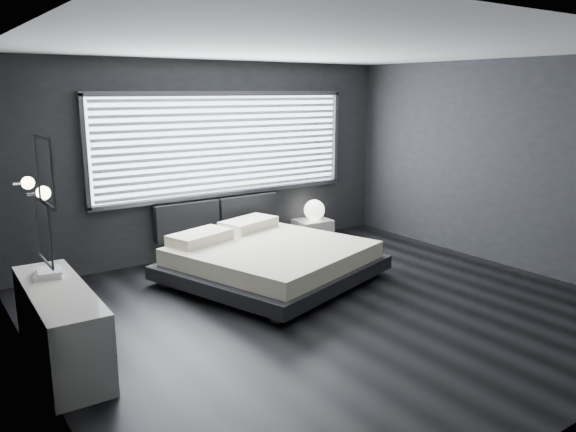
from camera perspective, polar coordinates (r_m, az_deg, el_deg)
room at (r=6.00m, az=4.65°, el=3.20°), size 6.04×6.00×2.80m
window at (r=8.31m, az=-6.20°, el=7.26°), size 4.14×0.09×1.52m
headboard at (r=8.33m, az=-7.11°, el=-0.01°), size 1.96×0.16×0.52m
sconce_near at (r=4.76m, az=-23.64°, el=2.15°), size 0.18×0.11×0.11m
sconce_far at (r=5.35m, az=-24.94°, el=3.07°), size 0.18×0.11×0.11m
wall_art_upper at (r=4.13m, az=-23.50°, el=4.21°), size 0.01×0.48×0.48m
wall_art_lower at (r=4.45m, az=-23.63°, el=-1.43°), size 0.01×0.48×0.48m
bed at (r=7.21m, az=-1.88°, el=-4.31°), size 2.85×2.79×0.60m
nightstand at (r=9.17m, az=2.50°, el=-1.37°), size 0.58×0.50×0.32m
orb_lamp at (r=9.08m, az=2.69°, el=0.62°), size 0.33×0.33×0.33m
dresser at (r=5.44m, az=-22.10°, el=-10.25°), size 0.54×1.76×0.70m
book_stack at (r=5.68m, az=-23.18°, el=-5.33°), size 0.31×0.36×0.06m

